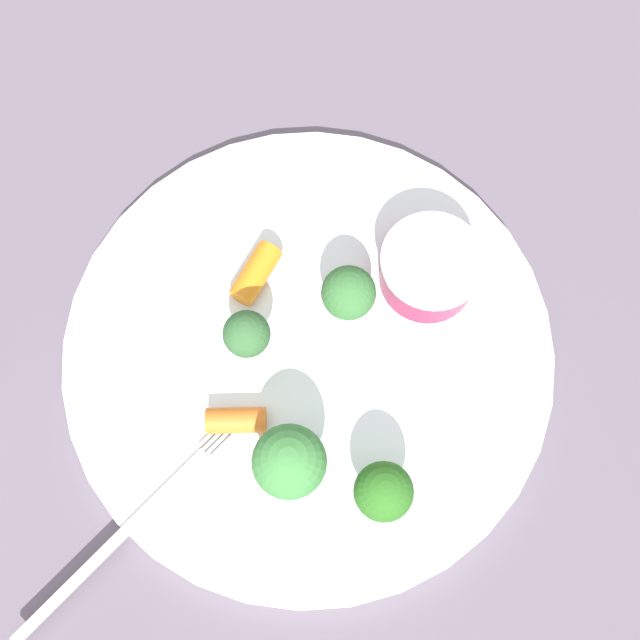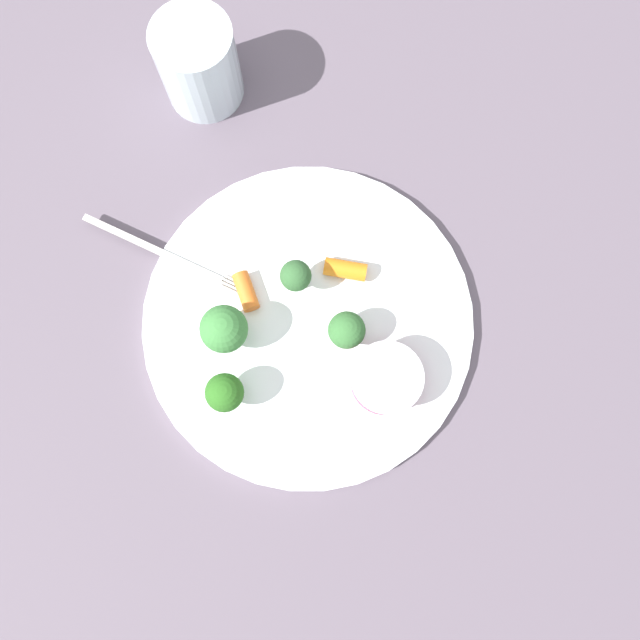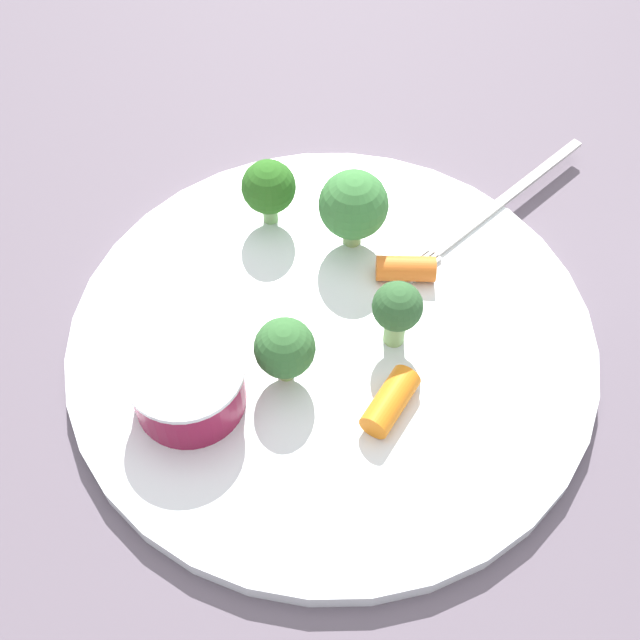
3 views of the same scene
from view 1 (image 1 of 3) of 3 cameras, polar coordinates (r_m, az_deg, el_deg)
The scene contains 10 objects.
ground_plane at distance 0.53m, azimuth -0.82°, elevation -2.45°, with size 2.40×2.40×0.00m, color #5F5360.
plate at distance 0.52m, azimuth -0.82°, elevation -2.29°, with size 0.31×0.31×0.01m, color white.
sauce_cup at distance 0.52m, azimuth 7.71°, elevation 3.56°, with size 0.07×0.07×0.03m.
broccoli_floret_0 at distance 0.47m, azimuth -2.17°, elevation -9.91°, with size 0.04×0.04×0.06m.
broccoli_floret_1 at distance 0.49m, azimuth -5.16°, elevation -1.26°, with size 0.03×0.03×0.05m.
broccoli_floret_2 at distance 0.50m, azimuth 2.02°, elevation 1.90°, with size 0.03×0.03×0.04m.
broccoli_floret_3 at distance 0.47m, azimuth 4.49°, elevation -11.93°, with size 0.03×0.03×0.05m.
carrot_stick_0 at distance 0.53m, azimuth -4.54°, elevation 3.29°, with size 0.02×0.02×0.04m, color orange.
carrot_stick_1 at distance 0.50m, azimuth -5.91°, elevation -7.02°, with size 0.02×0.02×0.04m, color orange.
fork at distance 0.51m, azimuth -12.89°, elevation -13.67°, with size 0.14×0.13×0.00m.
Camera 1 is at (0.13, 0.01, 0.51)m, focal length 45.58 mm.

